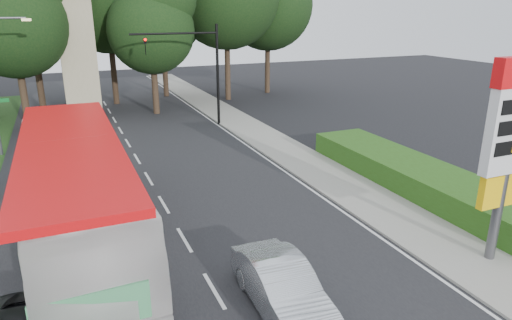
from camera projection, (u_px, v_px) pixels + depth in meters
name	position (u px, v px, depth m)	size (l,w,h in m)	color
road_surface	(159.00, 197.00, 20.85)	(14.00, 80.00, 0.02)	black
sidewalk_right	(320.00, 171.00, 24.03)	(3.00, 80.00, 0.12)	gray
hedge	(419.00, 178.00, 21.50)	(3.00, 14.00, 1.20)	#284C14
gas_station_pylon	(512.00, 135.00, 14.19)	(2.10, 0.45, 6.85)	#59595E
traffic_signal_mast	(199.00, 61.00, 31.97)	(6.10, 0.35, 7.20)	black
monument	(78.00, 52.00, 34.19)	(3.00, 3.00, 10.05)	tan
tree_monument_left	(9.00, 1.00, 30.69)	(7.28, 7.28, 14.30)	#2D2116
tree_monument_right	(150.00, 11.00, 34.90)	(6.72, 6.72, 13.20)	#2D2116
transit_bus	(75.00, 191.00, 16.45)	(3.21, 13.71, 3.82)	white
sedan_silver	(282.00, 287.00, 12.80)	(1.57, 4.49, 1.48)	#B8BCC0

